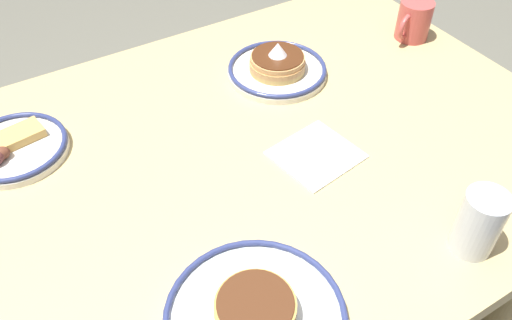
% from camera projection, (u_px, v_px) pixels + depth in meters
% --- Properties ---
extents(dining_table, '(1.37, 0.95, 0.75)m').
position_uv_depth(dining_table, '(240.00, 197.00, 1.11)').
color(dining_table, tan).
rests_on(dining_table, ground_plane).
extents(plate_near_main, '(0.20, 0.20, 0.04)m').
position_uv_depth(plate_near_main, '(14.00, 148.00, 1.03)').
color(plate_near_main, silver).
rests_on(plate_near_main, dining_table).
extents(plate_center_pancakes, '(0.23, 0.23, 0.08)m').
position_uv_depth(plate_center_pancakes, '(277.00, 67.00, 1.21)').
color(plate_center_pancakes, silver).
rests_on(plate_center_pancakes, dining_table).
extents(plate_far_companion, '(0.27, 0.27, 0.05)m').
position_uv_depth(plate_far_companion, '(255.00, 316.00, 0.77)').
color(plate_far_companion, white).
rests_on(plate_far_companion, dining_table).
extents(coffee_mug, '(0.11, 0.08, 0.10)m').
position_uv_depth(coffee_mug, '(414.00, 20.00, 1.31)').
color(coffee_mug, '#BF4C47').
rests_on(coffee_mug, dining_table).
extents(drinking_glass, '(0.07, 0.07, 0.12)m').
position_uv_depth(drinking_glass, '(478.00, 225.00, 0.84)').
color(drinking_glass, silver).
rests_on(drinking_glass, dining_table).
extents(paper_napkin, '(0.17, 0.16, 0.00)m').
position_uv_depth(paper_napkin, '(316.00, 155.00, 1.03)').
color(paper_napkin, white).
rests_on(paper_napkin, dining_table).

